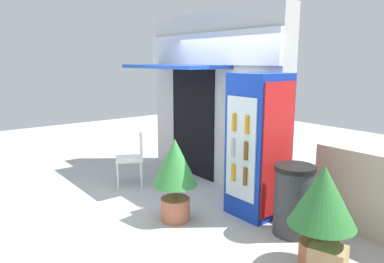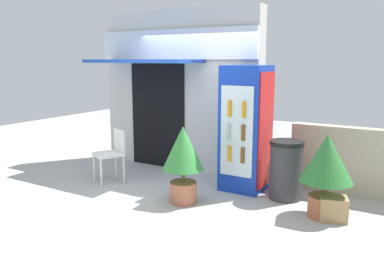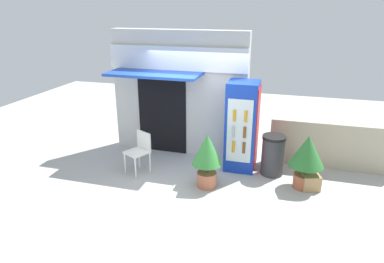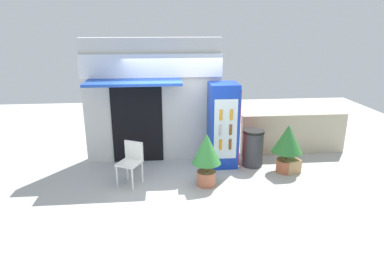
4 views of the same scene
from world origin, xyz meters
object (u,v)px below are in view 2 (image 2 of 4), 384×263
Objects in this scene: drink_cooler at (246,128)px; potted_plant_curbside at (326,165)px; plastic_chair at (113,151)px; trash_bin at (286,170)px; cardboard_box at (333,208)px; potted_plant_near_shop at (183,156)px.

drink_cooler reaches higher than potted_plant_curbside.
trash_bin is (2.79, 0.68, -0.09)m from plastic_chair.
plastic_chair reaches higher than cardboard_box.
plastic_chair is at bearing 171.17° from potted_plant_near_shop.
trash_bin is at bearing 148.96° from cardboard_box.
plastic_chair is 1.02× the size of trash_bin.
potted_plant_curbside is (1.36, -0.55, -0.28)m from drink_cooler.
cardboard_box is (2.02, 0.44, -0.54)m from potted_plant_near_shop.
potted_plant_curbside is 0.83m from trash_bin.
drink_cooler is 2.23× the size of trash_bin.
cardboard_box is at bearing 3.25° from plastic_chair.
trash_bin reaches higher than cardboard_box.
potted_plant_near_shop is (-0.53, -1.04, -0.29)m from drink_cooler.
trash_bin is (1.23, 0.92, -0.25)m from potted_plant_near_shop.
plastic_chair is (-2.08, -0.79, -0.45)m from drink_cooler.
potted_plant_curbside reaches higher than trash_bin.
drink_cooler is 2.27m from plastic_chair.
drink_cooler reaches higher than trash_bin.
plastic_chair is 2.87m from trash_bin.
potted_plant_curbside is at bearing 161.57° from cardboard_box.
drink_cooler is 1.81m from cardboard_box.
potted_plant_near_shop is 2.13m from cardboard_box.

